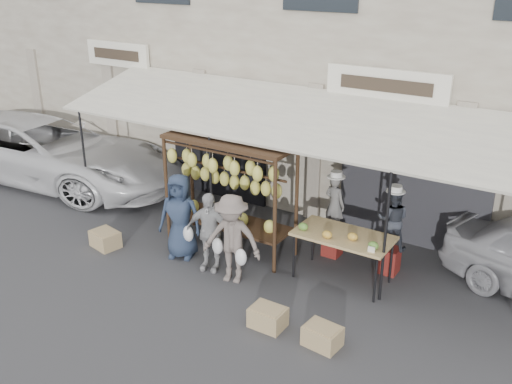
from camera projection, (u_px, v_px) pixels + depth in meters
ground_plane at (220, 288)px, 9.99m from camera, size 90.00×90.00×0.00m
shophouse at (375, 35)px, 13.68m from camera, size 24.00×6.15×7.30m
awning at (287, 117)px, 10.79m from camera, size 10.00×2.35×2.92m
banana_rack at (228, 174)px, 10.78m from camera, size 2.60×0.90×2.24m
produce_table at (343, 237)px, 9.89m from camera, size 1.70×0.90×1.04m
vendor_left at (335, 205)px, 10.71m from camera, size 0.49×0.39×1.19m
vendor_right at (393, 220)px, 10.09m from camera, size 0.66×0.58×1.14m
customer_left at (180, 216)px, 10.76m from camera, size 0.95×0.77×1.67m
customer_mid at (209, 232)px, 10.33m from camera, size 0.95×0.56×1.51m
customer_right at (232, 239)px, 9.91m from camera, size 1.18×0.84×1.64m
stool_left at (332, 244)px, 11.02m from camera, size 0.38×0.38×0.46m
stool_right at (389, 260)px, 10.40m from camera, size 0.43×0.43×0.49m
crate_near_a at (268, 317)px, 8.88m from camera, size 0.54×0.41×0.32m
crate_near_b at (322, 336)px, 8.44m from camera, size 0.56×0.45×0.31m
crate_far at (105, 239)px, 11.35m from camera, size 0.63×0.52×0.33m
van at (37, 134)px, 14.62m from camera, size 5.85×3.14×2.34m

